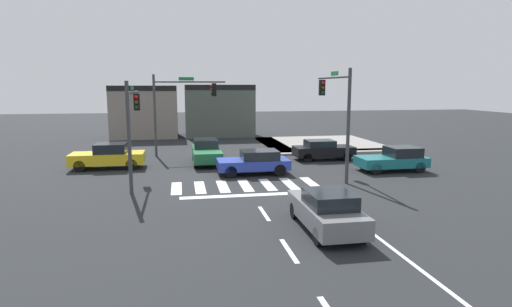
# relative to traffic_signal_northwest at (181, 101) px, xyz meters

# --- Properties ---
(ground_plane) EXTENTS (120.00, 120.00, 0.00)m
(ground_plane) POSITION_rel_traffic_signal_northwest_xyz_m (3.18, -5.92, -4.09)
(ground_plane) COLOR #232628
(crosswalk_near) EXTENTS (7.62, 2.73, 0.01)m
(crosswalk_near) POSITION_rel_traffic_signal_northwest_xyz_m (3.18, -10.42, -4.09)
(crosswalk_near) COLOR silver
(crosswalk_near) RESTS_ON ground_plane
(lane_markings) EXTENTS (6.80, 18.75, 0.01)m
(lane_markings) POSITION_rel_traffic_signal_northwest_xyz_m (4.34, -17.34, -4.09)
(lane_markings) COLOR white
(lane_markings) RESTS_ON ground_plane
(bike_detector_marking) EXTENTS (1.07, 1.07, 0.01)m
(bike_detector_marking) POSITION_rel_traffic_signal_northwest_xyz_m (5.35, -14.22, -4.09)
(bike_detector_marking) COLOR yellow
(bike_detector_marking) RESTS_ON ground_plane
(curb_corner_northeast) EXTENTS (10.00, 10.60, 0.15)m
(curb_corner_northeast) POSITION_rel_traffic_signal_northwest_xyz_m (11.67, 3.50, -4.02)
(curb_corner_northeast) COLOR gray
(curb_corner_northeast) RESTS_ON ground_plane
(storefront_row) EXTENTS (14.21, 5.18, 5.28)m
(storefront_row) POSITION_rel_traffic_signal_northwest_xyz_m (0.36, 12.60, -1.45)
(storefront_row) COLOR gray
(storefront_row) RESTS_ON ground_plane
(traffic_signal_northwest) EXTENTS (5.26, 0.32, 5.98)m
(traffic_signal_northwest) POSITION_rel_traffic_signal_northwest_xyz_m (0.00, 0.00, 0.00)
(traffic_signal_northwest) COLOR #383A3D
(traffic_signal_northwest) RESTS_ON ground_plane
(traffic_signal_southeast) EXTENTS (0.32, 5.05, 6.06)m
(traffic_signal_southeast) POSITION_rel_traffic_signal_northwest_xyz_m (8.56, -9.05, 0.09)
(traffic_signal_southeast) COLOR #383A3D
(traffic_signal_southeast) RESTS_ON ground_plane
(traffic_signal_southwest) EXTENTS (0.32, 5.24, 5.38)m
(traffic_signal_southwest) POSITION_rel_traffic_signal_northwest_xyz_m (-2.49, -9.07, -0.43)
(traffic_signal_southwest) COLOR #383A3D
(traffic_signal_southwest) RESTS_ON ground_plane
(car_gray) EXTENTS (1.72, 4.33, 1.48)m
(car_gray) POSITION_rel_traffic_signal_northwest_xyz_m (4.98, -17.78, -3.36)
(car_gray) COLOR slate
(car_gray) RESTS_ON ground_plane
(car_yellow) EXTENTS (4.47, 1.91, 1.59)m
(car_yellow) POSITION_rel_traffic_signal_northwest_xyz_m (-4.59, -4.30, -3.31)
(car_yellow) COLOR gold
(car_yellow) RESTS_ON ground_plane
(car_black) EXTENTS (4.17, 1.79, 1.40)m
(car_black) POSITION_rel_traffic_signal_northwest_xyz_m (9.74, -3.62, -3.38)
(car_black) COLOR black
(car_black) RESTS_ON ground_plane
(car_teal) EXTENTS (4.11, 1.94, 1.48)m
(car_teal) POSITION_rel_traffic_signal_northwest_xyz_m (12.72, -8.20, -3.36)
(car_teal) COLOR #196B70
(car_teal) RESTS_ON ground_plane
(car_blue) EXTENTS (4.17, 1.95, 1.41)m
(car_blue) POSITION_rel_traffic_signal_northwest_xyz_m (4.17, -7.60, -3.36)
(car_blue) COLOR #23389E
(car_blue) RESTS_ON ground_plane
(car_green) EXTENTS (1.80, 4.74, 1.56)m
(car_green) POSITION_rel_traffic_signal_northwest_xyz_m (1.59, -3.46, -3.31)
(car_green) COLOR #1E6638
(car_green) RESTS_ON ground_plane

